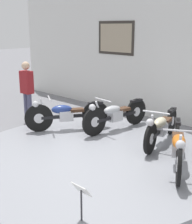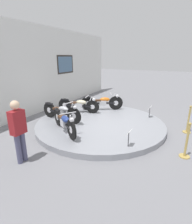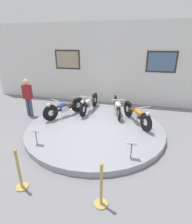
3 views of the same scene
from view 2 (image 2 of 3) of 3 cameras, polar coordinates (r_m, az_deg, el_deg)
The scene contains 12 objects.
ground_plane at distance 7.05m, azimuth 1.33°, elevation -4.52°, with size 60.00×60.00×0.00m, color slate.
display_platform at distance 7.01m, azimuth 1.33°, elevation -3.81°, with size 5.01×5.01×0.19m, color gray.
back_wall at distance 8.72m, azimuth -20.33°, elevation 12.48°, with size 14.00×0.22×4.06m.
motorcycle_blue at distance 5.98m, azimuth -10.28°, elevation -3.01°, with size 1.12×1.72×0.80m.
motorcycle_silver at distance 7.07m, azimuth -11.11°, elevation 0.22°, with size 0.54×2.00×0.80m.
motorcycle_cream at distance 8.06m, azimuth -5.47°, elevation 2.48°, with size 0.63×1.91×0.78m.
motorcycle_orange at distance 8.38m, azimuth 2.21°, elevation 3.33°, with size 1.10×1.75×0.81m.
info_placard_front_left at distance 5.06m, azimuth 10.65°, elevation -7.27°, with size 0.26×0.11×0.51m.
info_placard_front_centre at distance 7.66m, azimuth 17.16°, elevation 0.92°, with size 0.26×0.11×0.51m.
visitor_standing at distance 4.80m, azimuth -24.05°, elevation -4.99°, with size 0.36×0.22×1.67m.
stanchion_post_left_of_entry at distance 5.43m, azimuth 27.34°, elevation -9.75°, with size 0.28×0.28×1.02m.
stanchion_post_right_of_entry at distance 7.15m, azimuth 27.80°, elevation -3.38°, with size 0.28×0.28×1.02m.
Camera 2 is at (-5.83, -2.92, 2.67)m, focal length 28.00 mm.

